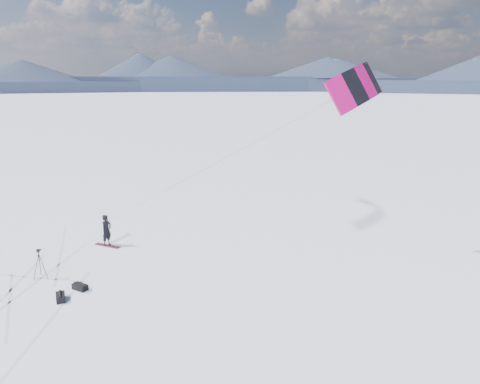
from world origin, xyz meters
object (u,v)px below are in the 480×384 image
Objects in this scene: snowkiter at (108,245)px; gear_bag_b at (61,297)px; tripod at (39,260)px; snowboard at (107,246)px; gear_bag_a at (80,287)px.

gear_bag_b is (3.70, -5.71, 0.15)m from snowkiter.
snowboard is at bearing 74.59° from tripod.
gear_bag_b is (0.18, -1.14, 0.01)m from gear_bag_a.
gear_bag_b is (2.79, -0.89, -0.79)m from tripod.
tripod is 3.04m from gear_bag_b.
snowkiter is at bearing 156.64° from gear_bag_b.
snowkiter is 0.10m from snowboard.
snowkiter is 1.24× the size of tripod.
gear_bag_b reaches higher than snowboard.
snowboard is 5.67m from gear_bag_a.
tripod is 1.77× the size of gear_bag_b.
tripod is at bearing -178.05° from gear_bag_a.
gear_bag_a is 0.90× the size of gear_bag_b.
gear_bag_b is at bearing -65.84° from snowboard.
gear_bag_a is (3.45, -4.49, 0.12)m from snowboard.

